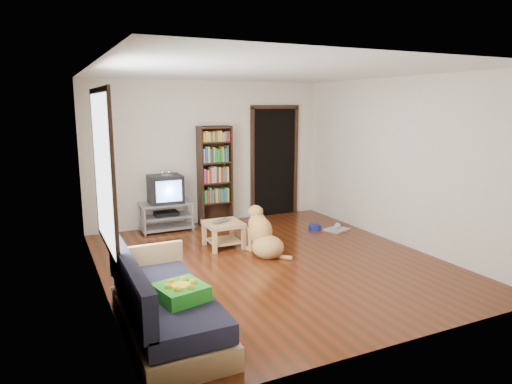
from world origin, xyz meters
name	(u,v)px	position (x,y,z in m)	size (l,w,h in m)	color
ground	(271,262)	(0.00, 0.00, 0.00)	(5.00, 5.00, 0.00)	#511F0E
ceiling	(272,71)	(0.00, 0.00, 2.60)	(5.00, 5.00, 0.00)	white
wall_back	(209,153)	(0.00, 2.50, 1.30)	(4.50, 4.50, 0.00)	beige
wall_front	(403,207)	(0.00, -2.50, 1.30)	(4.50, 4.50, 0.00)	beige
wall_left	(97,182)	(-2.25, 0.00, 1.30)	(5.00, 5.00, 0.00)	beige
wall_right	(399,162)	(2.25, 0.00, 1.30)	(5.00, 5.00, 0.00)	beige
green_cushion	(181,292)	(-1.75, -1.60, 0.49)	(0.41, 0.41, 0.14)	green
laptop	(224,222)	(-0.35, 0.89, 0.41)	(0.36, 0.23, 0.03)	white
dog_bowl	(315,227)	(1.50, 1.20, 0.04)	(0.22, 0.22, 0.08)	navy
grey_rag	(337,230)	(1.80, 0.95, 0.01)	(0.40, 0.32, 0.03)	#A1A1A1
window	(103,171)	(-2.23, -0.50, 1.50)	(0.03, 1.46, 1.70)	white
doorway	(274,159)	(1.35, 2.48, 1.12)	(1.03, 0.05, 2.19)	black
tv_stand	(166,215)	(-0.90, 2.25, 0.27)	(0.90, 0.45, 0.50)	#99999E
crt_tv	(165,189)	(-0.90, 2.27, 0.74)	(0.55, 0.52, 0.58)	black
bookshelf	(215,170)	(0.05, 2.34, 1.00)	(0.60, 0.30, 1.80)	black
sofa	(163,309)	(-1.87, -1.38, 0.26)	(0.80, 1.80, 0.80)	tan
coffee_table	(224,230)	(-0.35, 0.92, 0.28)	(0.55, 0.55, 0.40)	tan
dog	(263,237)	(0.05, 0.35, 0.27)	(0.52, 0.86, 0.73)	#B58645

